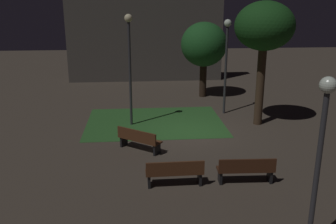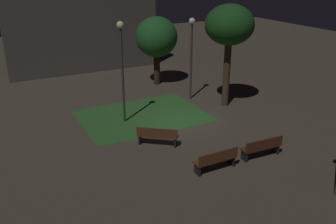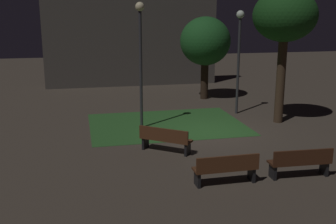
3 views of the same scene
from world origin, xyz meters
name	(u,v)px [view 1 (image 1 of 3)]	position (x,y,z in m)	size (l,w,h in m)	color
ground_plane	(189,133)	(0.00, 0.00, 0.00)	(60.00, 60.00, 0.00)	#473D33
grass_lawn	(155,122)	(-1.41, 1.66, 0.01)	(6.45, 4.86, 0.01)	#2D6028
bench_corner	(175,172)	(-1.13, -4.77, 0.48)	(1.81, 0.50, 0.88)	#512D19
bench_front_left	(246,169)	(1.13, -4.77, 0.48)	(1.82, 0.56, 0.88)	#422314
bench_by_lamp	(139,139)	(-2.22, -1.81, 0.48)	(1.72, 1.48, 0.88)	#512D19
tree_right_canopy	(204,45)	(1.76, 6.45, 3.10)	(2.71, 2.71, 4.44)	#2D2116
tree_tall_center	(264,28)	(3.41, 0.99, 4.43)	(2.63, 2.63, 5.60)	#423021
lamp_post_near_wall	(129,53)	(-2.52, 1.40, 3.38)	(0.36, 0.36, 5.04)	#333338
lamp_post_plaza_west	(322,135)	(1.65, -8.07, 2.82)	(0.36, 0.36, 4.09)	#333338
lamp_post_path_center	(226,51)	(2.23, 2.85, 3.20)	(0.36, 0.36, 4.73)	#333338
building_wall_backdrop	(145,41)	(-1.53, 11.55, 2.89)	(11.00, 0.80, 5.77)	#4C4742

